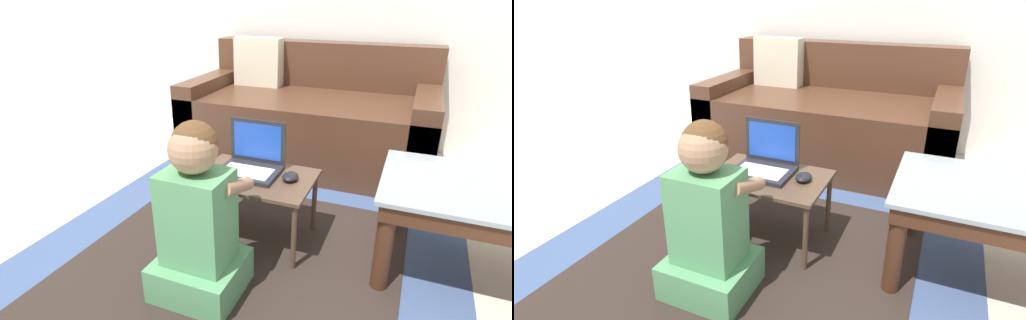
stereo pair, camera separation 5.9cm
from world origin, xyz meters
TOP-DOWN VIEW (x-y plane):
  - ground_plane at (0.00, 0.00)m, footprint 16.00×16.00m
  - area_rug at (0.03, -0.08)m, footprint 1.97×1.96m
  - couch at (-0.02, 1.31)m, footprint 1.69×0.92m
  - coffee_table at (1.07, 0.24)m, footprint 0.95×0.58m
  - laptop_desk at (0.03, 0.15)m, footprint 0.55×0.39m
  - laptop at (-0.01, 0.19)m, footprint 0.29×0.23m
  - computer_mouse at (0.20, 0.17)m, footprint 0.07×0.10m
  - person_seated at (-0.02, -0.29)m, footprint 0.34×0.38m

SIDE VIEW (x-z plane):
  - ground_plane at x=0.00m, z-range 0.00..0.00m
  - area_rug at x=0.03m, z-range 0.00..0.01m
  - couch at x=-0.02m, z-range -0.12..0.71m
  - laptop_desk at x=0.03m, z-range 0.13..0.47m
  - person_seated at x=-0.02m, z-range -0.04..0.69m
  - coffee_table at x=1.07m, z-range 0.14..0.56m
  - computer_mouse at x=0.20m, z-range 0.34..0.38m
  - laptop at x=-0.01m, z-range 0.26..0.50m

